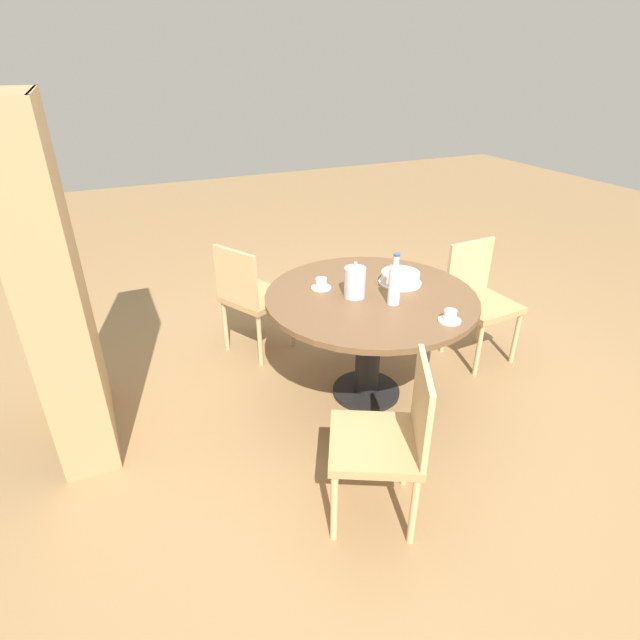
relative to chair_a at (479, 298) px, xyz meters
The scene contains 11 objects.
ground_plane 1.09m from the chair_a, 96.86° to the left, with size 14.00×14.00×0.00m, color #937047.
dining_table 1.00m from the chair_a, 96.86° to the left, with size 1.30×1.30×0.73m.
chair_a is the anchor object (origin of this frame).
chair_b 1.66m from the chair_a, 64.10° to the left, with size 0.57×0.57×0.86m.
chair_c 1.72m from the chair_a, 126.27° to the left, with size 0.57×0.57×0.86m.
bookshelf 2.72m from the chair_a, 84.98° to the left, with size 0.81×0.28×1.90m.
coffee_pot 1.15m from the chair_a, 95.16° to the left, with size 0.13×0.13×0.23m.
water_bottle 1.04m from the chair_a, 106.74° to the left, with size 0.07×0.07×0.31m.
cake_main 0.79m from the chair_a, 93.51° to the left, with size 0.27×0.27×0.08m.
cup_a 1.01m from the chair_a, 128.18° to the left, with size 0.13×0.13×0.07m.
cup_b 1.26m from the chair_a, 85.51° to the left, with size 0.13×0.13×0.07m.
Camera 1 is at (-2.38, 1.43, 2.03)m, focal length 28.00 mm.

